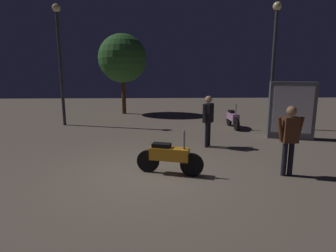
% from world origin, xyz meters
% --- Properties ---
extents(ground_plane, '(40.00, 40.00, 0.00)m').
position_xyz_m(ground_plane, '(0.00, 0.00, 0.00)').
color(ground_plane, '#756656').
extents(motorcycle_orange_foreground, '(1.62, 0.58, 1.11)m').
position_xyz_m(motorcycle_orange_foreground, '(0.48, 0.07, 0.44)').
color(motorcycle_orange_foreground, black).
rests_on(motorcycle_orange_foreground, ground_plane).
extents(motorcycle_pink_parked_left, '(0.33, 1.66, 1.11)m').
position_xyz_m(motorcycle_pink_parked_left, '(3.54, 5.63, 0.44)').
color(motorcycle_pink_parked_left, black).
rests_on(motorcycle_pink_parked_left, ground_plane).
extents(person_rider_beside, '(0.67, 0.26, 1.69)m').
position_xyz_m(person_rider_beside, '(3.30, -0.13, 1.01)').
color(person_rider_beside, black).
rests_on(person_rider_beside, ground_plane).
extents(person_bystander_far, '(0.45, 0.60, 1.70)m').
position_xyz_m(person_bystander_far, '(1.86, 2.53, 1.02)').
color(person_bystander_far, black).
rests_on(person_bystander_far, ground_plane).
extents(streetlamp_near, '(0.36, 0.36, 5.37)m').
position_xyz_m(streetlamp_near, '(-4.18, 6.60, 3.38)').
color(streetlamp_near, '#38383D').
rests_on(streetlamp_near, ground_plane).
extents(streetlamp_far, '(0.36, 0.36, 5.29)m').
position_xyz_m(streetlamp_far, '(5.15, 5.55, 3.33)').
color(streetlamp_far, '#38383D').
rests_on(streetlamp_far, ground_plane).
extents(tree_left_bg, '(2.78, 2.78, 4.62)m').
position_xyz_m(tree_left_bg, '(-1.81, 10.13, 3.21)').
color(tree_left_bg, '#4C331E').
rests_on(tree_left_bg, ground_plane).
extents(kiosk_billboard, '(1.68, 0.92, 2.10)m').
position_xyz_m(kiosk_billboard, '(5.16, 3.63, 1.05)').
color(kiosk_billboard, '#595960').
rests_on(kiosk_billboard, ground_plane).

